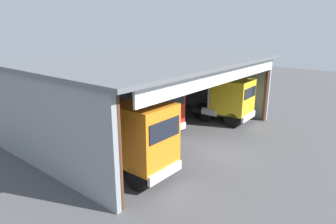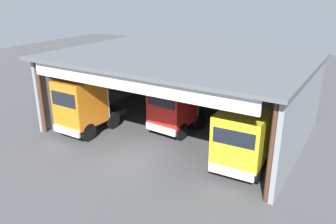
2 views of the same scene
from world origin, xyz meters
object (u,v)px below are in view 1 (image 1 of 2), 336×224
object	(u,v)px
truck_orange_left_bay	(140,139)
truck_yellow_center_right_bay	(230,99)
oil_drum	(128,110)
truck_red_right_bay	(157,108)
tool_cart	(132,107)

from	to	relation	value
truck_orange_left_bay	truck_yellow_center_right_bay	distance (m)	10.50
truck_yellow_center_right_bay	oil_drum	bearing A→B (deg)	-65.79
truck_red_right_bay	truck_yellow_center_right_bay	distance (m)	6.08
truck_red_right_bay	tool_cart	bearing A→B (deg)	-112.77
truck_yellow_center_right_bay	tool_cart	bearing A→B (deg)	-71.29
truck_yellow_center_right_bay	tool_cart	xyz separation A→B (m)	(-2.94, 7.61, -1.28)
truck_orange_left_bay	truck_red_right_bay	distance (m)	5.89
truck_yellow_center_right_bay	tool_cart	distance (m)	8.26
truck_yellow_center_right_bay	tool_cart	world-z (taller)	truck_yellow_center_right_bay
oil_drum	truck_yellow_center_right_bay	bearing A→B (deg)	-63.38
truck_yellow_center_right_bay	oil_drum	xyz separation A→B (m)	(-3.67, 7.33, -1.35)
oil_drum	tool_cart	bearing A→B (deg)	21.16
oil_drum	truck_orange_left_bay	bearing A→B (deg)	-130.24
truck_orange_left_bay	truck_yellow_center_right_bay	world-z (taller)	truck_orange_left_bay
truck_red_right_bay	oil_drum	xyz separation A→B (m)	(1.86, 4.82, -1.40)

